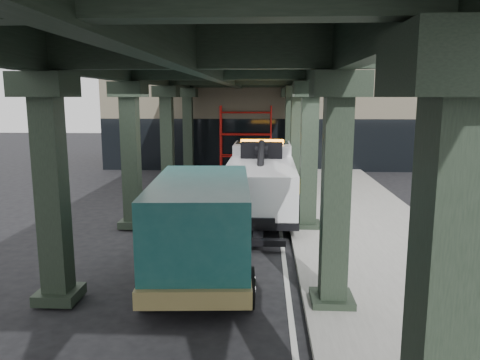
# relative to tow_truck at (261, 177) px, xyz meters

# --- Properties ---
(ground) EXTENTS (90.00, 90.00, 0.00)m
(ground) POSITION_rel_tow_truck_xyz_m (-1.01, -4.68, -1.39)
(ground) COLOR black
(ground) RESTS_ON ground
(sidewalk) EXTENTS (5.00, 40.00, 0.15)m
(sidewalk) POSITION_rel_tow_truck_xyz_m (3.49, -2.68, -1.31)
(sidewalk) COLOR gray
(sidewalk) RESTS_ON ground
(lane_stripe) EXTENTS (0.12, 38.00, 0.01)m
(lane_stripe) POSITION_rel_tow_truck_xyz_m (0.69, -2.68, -1.38)
(lane_stripe) COLOR silver
(lane_stripe) RESTS_ON ground
(viaduct) EXTENTS (7.40, 32.00, 6.40)m
(viaduct) POSITION_rel_tow_truck_xyz_m (-1.41, -2.68, 4.07)
(viaduct) COLOR black
(viaduct) RESTS_ON ground
(building) EXTENTS (22.00, 10.00, 8.00)m
(building) POSITION_rel_tow_truck_xyz_m (0.99, 15.32, 2.61)
(building) COLOR #C6B793
(building) RESTS_ON ground
(scaffolding) EXTENTS (3.08, 0.88, 4.00)m
(scaffolding) POSITION_rel_tow_truck_xyz_m (-1.01, 9.96, 0.72)
(scaffolding) COLOR red
(scaffolding) RESTS_ON ground
(tow_truck) EXTENTS (2.72, 8.73, 2.85)m
(tow_truck) POSITION_rel_tow_truck_xyz_m (0.00, 0.00, 0.00)
(tow_truck) COLOR black
(tow_truck) RESTS_ON ground
(towed_van) EXTENTS (2.84, 6.36, 2.52)m
(towed_van) POSITION_rel_tow_truck_xyz_m (-1.44, -6.84, -0.03)
(towed_van) COLOR #134644
(towed_van) RESTS_ON ground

